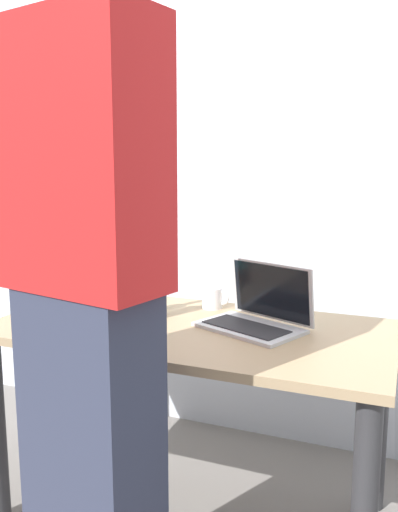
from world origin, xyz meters
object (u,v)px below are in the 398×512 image
object	(u,v)px
laptop	(258,313)
coffee_mug	(213,298)
beer_bottle_brown	(128,284)
person_figure	(88,304)
beer_bottle_dark	(155,289)

from	to	relation	value
laptop	coffee_mug	distance (m)	0.29
beer_bottle_brown	coffee_mug	bearing A→B (deg)	43.24
coffee_mug	beer_bottle_brown	bearing A→B (deg)	-136.76
beer_bottle_brown	coffee_mug	size ratio (longest dim) A/B	2.98
beer_bottle_brown	person_figure	world-z (taller)	person_figure
laptop	beer_bottle_brown	distance (m)	0.49
coffee_mug	laptop	bearing A→B (deg)	-36.94
beer_bottle_dark	person_figure	xyz separation A→B (m)	(0.14, -0.63, 0.11)
beer_bottle_dark	beer_bottle_brown	world-z (taller)	beer_bottle_brown
coffee_mug	person_figure	bearing A→B (deg)	-91.15
beer_bottle_dark	coffee_mug	world-z (taller)	beer_bottle_dark
laptop	coffee_mug	xyz separation A→B (m)	(-0.23, 0.17, -0.01)
laptop	person_figure	size ratio (longest dim) A/B	0.23
beer_bottle_dark	beer_bottle_brown	bearing A→B (deg)	-160.36
beer_bottle_brown	beer_bottle_dark	bearing A→B (deg)	19.64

